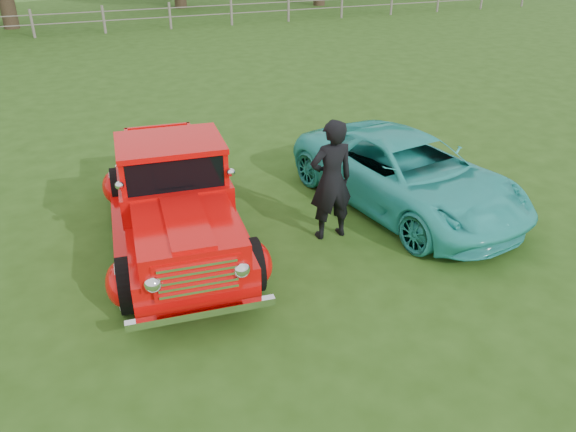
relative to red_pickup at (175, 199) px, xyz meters
name	(u,v)px	position (x,y,z in m)	size (l,w,h in m)	color
ground	(278,305)	(0.89, -2.10, -0.80)	(140.00, 140.00, 0.00)	#254512
distant_hills	(32,21)	(-3.20, 57.37, -5.34)	(116.00, 60.00, 18.00)	#3C6726
fence_line	(104,19)	(0.89, 19.90, -0.19)	(48.00, 0.12, 1.20)	slate
red_pickup	(175,199)	(0.00, 0.00, 0.00)	(2.53, 5.11, 1.78)	black
teal_sedan	(407,174)	(4.06, -0.18, -0.15)	(2.13, 4.63, 1.29)	#2DB4AC
man	(331,180)	(2.35, -0.64, 0.19)	(0.72, 0.47, 1.98)	black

